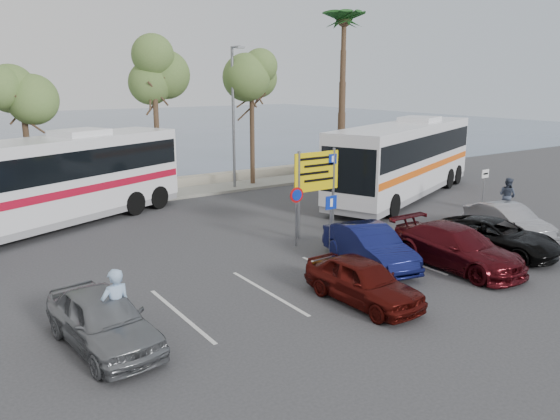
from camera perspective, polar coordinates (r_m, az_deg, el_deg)
ground at (r=19.99m, az=7.11°, el=-5.16°), size 120.00×120.00×0.00m
kerb_strip at (r=31.49m, az=-9.87°, el=1.80°), size 44.00×2.40×0.15m
seawall at (r=33.25m, az=-11.32°, el=2.75°), size 48.00×0.80×0.60m
sea at (r=75.49m, az=-24.66°, el=7.48°), size 140.00×140.00×0.00m
tree_left at (r=28.54m, az=-25.45°, el=11.52°), size 3.20×3.20×7.20m
tree_mid at (r=30.27m, az=-13.05°, el=13.74°), size 3.20×3.20×8.00m
tree_right at (r=32.94m, az=-2.99°, el=13.16°), size 3.20×3.20×7.40m
palm_tree at (r=37.23m, az=6.72°, el=18.84°), size 4.80×4.80×11.20m
street_lamp_right at (r=31.82m, az=-4.84°, el=10.30°), size 0.45×1.15×8.01m
direction_sign at (r=22.40m, az=3.85°, el=3.37°), size 2.20×0.12×3.60m
sign_no_stop at (r=20.99m, az=1.72°, el=0.32°), size 0.60×0.08×2.35m
sign_parking at (r=20.03m, az=5.31°, el=-0.69°), size 0.50×0.07×2.25m
sign_taxi at (r=27.77m, az=20.54°, el=2.40°), size 0.50×0.07×2.20m
lane_markings at (r=18.57m, az=6.48°, el=-6.61°), size 12.02×4.20×0.01m
coach_bus_left at (r=25.47m, az=-23.31°, el=2.38°), size 13.35×8.02×4.16m
coach_bus_right at (r=30.67m, az=12.85°, el=4.98°), size 13.82×7.93×4.28m
car_silver_a at (r=14.12m, az=-18.01°, el=-10.81°), size 2.12×4.32×1.42m
car_blue at (r=19.25m, az=9.32°, el=-3.74°), size 2.37×4.55×1.43m
car_maroon at (r=19.82m, az=18.00°, el=-3.73°), size 2.05×4.95×1.43m
car_red at (r=16.14m, az=8.65°, el=-7.33°), size 1.71×3.97×1.33m
suv_black at (r=21.84m, az=21.47°, el=-2.61°), size 3.02×5.03×1.31m
car_silver_b at (r=24.32m, az=22.72°, el=-1.07°), size 2.49×4.35×1.36m
pedestrian_near at (r=13.92m, az=-16.74°, el=-9.79°), size 0.78×0.57×1.99m
pedestrian_far at (r=28.58m, az=22.66°, el=1.40°), size 0.67×0.86×1.76m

